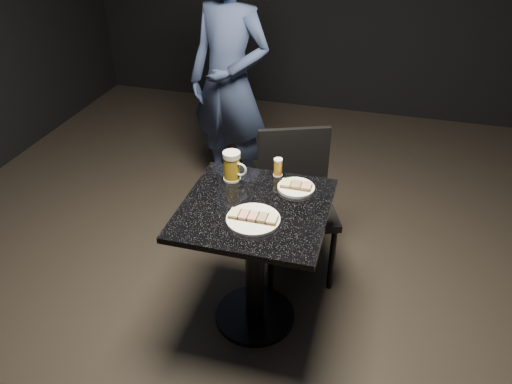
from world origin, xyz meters
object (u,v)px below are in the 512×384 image
plate_small (296,188)px  chair (296,196)px  plate_large (253,219)px  beer_mug (232,166)px  beer_tumbler (278,167)px  table (255,246)px  patron (229,82)px

plate_small → chair: bearing=99.8°
plate_large → beer_mug: beer_mug is taller
beer_tumbler → chair: (0.07, 0.20, -0.30)m
table → beer_tumbler: bearing=82.8°
patron → table: bearing=-51.0°
plate_large → plate_small: same height
beer_tumbler → beer_mug: bearing=-154.8°
plate_small → beer_mug: (-0.34, 0.00, 0.07)m
patron → table: (0.53, -1.24, -0.36)m
beer_mug → beer_tumbler: beer_mug is taller
beer_mug → chair: (0.28, 0.30, -0.33)m
plate_large → chair: bearing=82.5°
plate_small → beer_tumbler: bearing=138.7°
chair → beer_mug: bearing=-133.2°
plate_large → patron: (-0.55, 1.35, 0.11)m
table → beer_tumbler: 0.43m
beer_mug → beer_tumbler: 0.24m
plate_large → beer_tumbler: 0.42m
beer_tumbler → chair: 0.36m
beer_mug → patron: bearing=108.7°
patron → plate_large: bearing=-51.9°
chair → beer_tumbler: bearing=-108.4°
table → plate_small: bearing=52.5°
plate_large → table: (-0.02, 0.11, -0.25)m
plate_large → beer_mug: 0.39m
plate_small → table: size_ratio=0.25×
plate_large → patron: 1.46m
plate_large → beer_tumbler: bearing=87.9°
table → beer_mug: bearing=130.6°
table → chair: bearing=78.3°
plate_large → beer_tumbler: beer_tumbler is taller
plate_small → chair: size_ratio=0.21×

